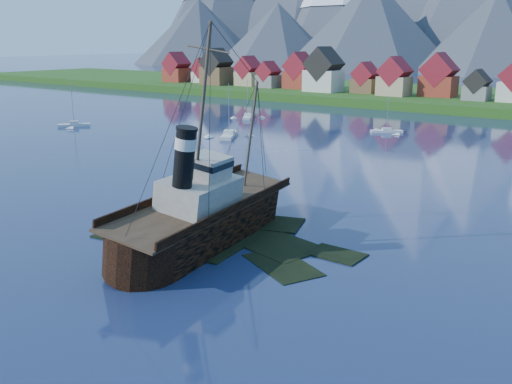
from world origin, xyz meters
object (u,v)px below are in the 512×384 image
Objects in this scene: tugboat_wreck at (211,212)px; sailboat_a at (229,136)px; sailboat_c at (248,117)px; sailboat_f at (387,132)px; sailboat_b at (74,125)px.

tugboat_wreck is 72.69m from sailboat_a.
sailboat_a is 33.81m from sailboat_c.
tugboat_wreck is 87.87m from sailboat_f.
sailboat_c is 1.20× the size of sailboat_f.
tugboat_wreck reaches higher than sailboat_a.
sailboat_a is at bearing -91.76° from sailboat_c.
sailboat_a is at bearing 52.08° from sailboat_b.
tugboat_wreck reaches higher than sailboat_c.
sailboat_b is (-44.26, -12.27, -0.01)m from sailboat_a.
sailboat_b is (-89.08, 44.88, -2.99)m from tugboat_wreck.
sailboat_f is (44.64, -0.23, -0.05)m from sailboat_c.
sailboat_f is at bearing 92.34° from tugboat_wreck.
tugboat_wreck reaches higher than sailboat_f.
sailboat_b is 1.23× the size of sailboat_f.
tugboat_wreck is at bearing -81.69° from sailboat_a.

